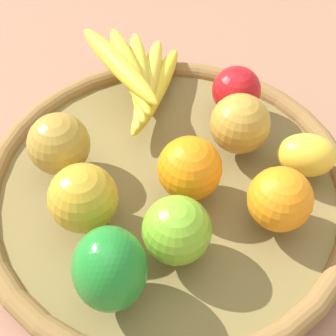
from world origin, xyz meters
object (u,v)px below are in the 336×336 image
apple_2 (236,90)px  orange_0 (280,199)px  orange_1 (190,168)px  apple_3 (84,200)px  apple_0 (177,230)px  apple_1 (59,144)px  banana_bunch (139,76)px  bell_pepper (110,269)px  apple_4 (240,124)px  lemon_0 (307,155)px

apple_2 → orange_0: bearing=67.7°
orange_1 → apple_3: (0.12, -0.02, 0.00)m
apple_0 → orange_0: bearing=167.4°
apple_1 → orange_0: bearing=130.3°
apple_3 → apple_2: apple_3 is taller
apple_0 → banana_bunch: bearing=-110.9°
bell_pepper → apple_2: (-0.27, -0.15, -0.01)m
banana_bunch → apple_0: 0.25m
apple_3 → apple_2: 0.26m
apple_3 → orange_0: (-0.18, 0.11, -0.00)m
apple_0 → apple_2: bearing=-142.5°
banana_bunch → apple_4: same height
apple_3 → orange_1: bearing=169.0°
apple_4 → lemon_0: bearing=120.0°
bell_pepper → apple_1: bearing=17.9°
orange_0 → lemon_0: (-0.08, -0.04, -0.01)m
orange_0 → apple_2: (-0.07, -0.17, -0.00)m
lemon_0 → orange_0: bearing=26.6°
apple_4 → apple_2: size_ratio=1.16×
apple_3 → orange_0: size_ratio=1.07×
apple_4 → orange_0: bearing=74.1°
banana_bunch → apple_2: banana_bunch is taller
apple_0 → lemon_0: bearing=-176.5°
apple_3 → apple_0: apple_3 is taller
orange_0 → apple_4: size_ratio=0.96×
lemon_0 → apple_0: bearing=3.5°
apple_0 → lemon_0: size_ratio=1.04×
apple_3 → orange_0: apple_3 is taller
orange_0 → apple_4: apple_4 is taller
orange_1 → apple_0: size_ratio=1.02×
bell_pepper → apple_2: 0.31m
bell_pepper → banana_bunch: bearing=-8.9°
orange_0 → apple_4: (-0.03, -0.12, 0.00)m
apple_2 → apple_1: bearing=-7.6°
orange_1 → bell_pepper: bearing=26.4°
banana_bunch → orange_0: bearing=96.3°
apple_3 → lemon_0: (-0.26, 0.07, -0.01)m
orange_0 → apple_1: 0.27m
apple_0 → apple_4: apple_4 is taller
apple_3 → orange_0: 0.22m
lemon_0 → orange_1: bearing=-20.2°
apple_0 → lemon_0: apple_0 is taller
orange_1 → apple_4: (-0.09, -0.03, 0.00)m
apple_3 → apple_0: (-0.07, 0.09, -0.00)m
apple_4 → apple_1: same height
apple_0 → apple_4: bearing=-149.8°
apple_3 → apple_1: apple_3 is taller
apple_4 → apple_2: apple_4 is taller
lemon_0 → banana_bunch: bearing=-64.7°
apple_3 → apple_4: size_ratio=1.03×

